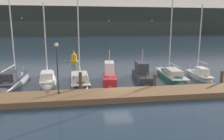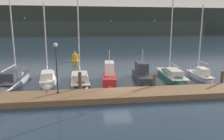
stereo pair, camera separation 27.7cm
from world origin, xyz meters
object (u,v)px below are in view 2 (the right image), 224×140
Objects in this scene: motorboat_berth_5 at (142,77)px; channel_buoy at (75,58)px; sailboat_berth_1 at (14,81)px; sailboat_berth_3 at (80,81)px; dock_lamppost at (56,60)px; sailboat_berth_6 at (171,77)px; sailboat_berth_2 at (48,80)px; motorboat_berth_4 at (109,78)px; sailboat_berth_7 at (200,77)px.

motorboat_berth_5 is 3.27× the size of channel_buoy.
sailboat_berth_1 reaches higher than sailboat_berth_3.
sailboat_berth_3 is at bearing 70.66° from dock_lamppost.
sailboat_berth_1 is at bearing 178.70° from sailboat_berth_6.
sailboat_berth_1 is 1.12× the size of sailboat_berth_3.
sailboat_berth_1 reaches higher than motorboat_berth_5.
sailboat_berth_2 is (3.36, -0.02, -0.04)m from sailboat_berth_1.
motorboat_berth_4 is at bearing 45.50° from dock_lamppost.
dock_lamppost is (4.99, -6.00, 2.98)m from sailboat_berth_1.
sailboat_berth_2 is 4.99× the size of channel_buoy.
dock_lamppost is (-4.76, -4.85, 2.75)m from motorboat_berth_4.
sailboat_berth_3 is 6.04× the size of channel_buoy.
sailboat_berth_1 is 2.07× the size of motorboat_berth_5.
sailboat_berth_6 is (7.08, 0.77, -0.26)m from motorboat_berth_4.
sailboat_berth_6 is at bearing 3.94° from sailboat_berth_3.
dock_lamppost is at bearing -74.75° from sailboat_berth_2.
sailboat_berth_2 is at bearing 175.44° from motorboat_berth_5.
sailboat_berth_3 is (6.72, -1.08, -0.03)m from sailboat_berth_1.
motorboat_berth_5 is at bearing -3.52° from sailboat_berth_1.
motorboat_berth_5 is at bearing -4.56° from sailboat_berth_2.
sailboat_berth_6 reaches higher than sailboat_berth_3.
sailboat_berth_2 reaches higher than sailboat_berth_7.
channel_buoy is at bearing 118.57° from motorboat_berth_5.
dock_lamppost is at bearing -109.34° from sailboat_berth_3.
sailboat_berth_6 is 1.25× the size of sailboat_berth_7.
dock_lamppost is (-14.87, -4.91, 2.98)m from sailboat_berth_7.
motorboat_berth_4 reaches higher than channel_buoy.
sailboat_berth_7 is (13.15, -0.02, 0.03)m from sailboat_berth_3.
sailboat_berth_7 is at bearing 0.34° from motorboat_berth_4.
sailboat_berth_6 is 17.15m from channel_buoy.
channel_buoy is (-10.91, 13.22, 0.54)m from sailboat_berth_6.
sailboat_berth_1 is at bearing 179.58° from sailboat_berth_2.
sailboat_berth_6 is 2.72× the size of dock_lamppost.
sailboat_berth_2 is 1.75× the size of motorboat_berth_4.
sailboat_berth_3 is at bearing 178.54° from motorboat_berth_4.
motorboat_berth_4 is at bearing -74.69° from channel_buoy.
sailboat_berth_7 is (6.50, -0.27, -0.18)m from motorboat_berth_5.
sailboat_berth_1 is 16.84m from sailboat_berth_6.
motorboat_berth_4 is 7.13m from sailboat_berth_6.
sailboat_berth_2 is 2.22× the size of dock_lamppost.
sailboat_berth_1 is 2.38× the size of motorboat_berth_4.
sailboat_berth_3 reaches higher than sailboat_berth_2.
sailboat_berth_2 is 10.03m from motorboat_berth_5.
motorboat_berth_5 is (13.36, -0.82, 0.19)m from sailboat_berth_1.
motorboat_berth_5 is 10.23m from dock_lamppost.
motorboat_berth_5 is 0.54× the size of sailboat_berth_6.
sailboat_berth_6 is at bearing 25.39° from dock_lamppost.
dock_lamppost is at bearing -50.26° from sailboat_berth_1.
sailboat_berth_2 is 0.83× the size of sailboat_berth_3.
sailboat_berth_1 is at bearing -114.78° from channel_buoy.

